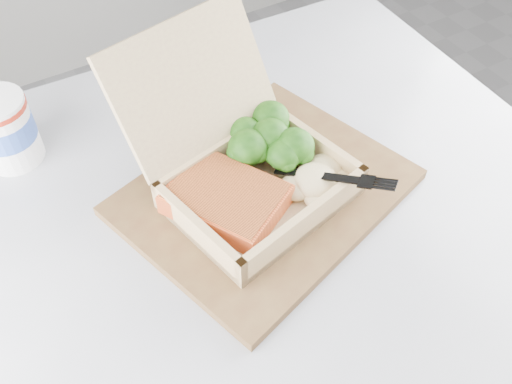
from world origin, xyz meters
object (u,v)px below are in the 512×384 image
serving_tray (265,192)px  paper_cup (4,128)px  cafe_table (277,305)px  takeout_container (238,156)px

serving_tray → paper_cup: bearing=137.5°
cafe_table → serving_tray: (0.01, 0.05, 0.20)m
cafe_table → takeout_container: size_ratio=3.05×
paper_cup → cafe_table: bearing=-49.4°
paper_cup → serving_tray: bearing=-42.5°
takeout_container → paper_cup: takeout_container is taller
cafe_table → paper_cup: size_ratio=8.73×
serving_tray → takeout_container: (-0.02, 0.03, 0.05)m
takeout_container → cafe_table: bearing=-92.8°
serving_tray → paper_cup: paper_cup is taller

